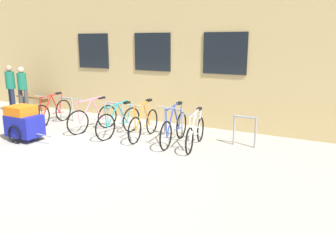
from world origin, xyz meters
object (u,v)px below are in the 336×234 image
at_px(bicycle_orange, 144,124).
at_px(wooden_bench, 33,100).
at_px(bike_trailer, 24,122).
at_px(person_browsing, 11,86).
at_px(bicycle_pink, 93,118).
at_px(bicycle_white, 195,133).
at_px(bicycle_teal, 119,122).
at_px(bicycle_red, 53,112).
at_px(bicycle_blue, 174,128).
at_px(backpack, 35,113).
at_px(person_by_bench, 22,86).

bearing_deg(bicycle_orange, wooden_bench, 166.99).
xyz_separation_m(bike_trailer, person_browsing, (-3.30, 2.18, 0.52)).
bearing_deg(bicycle_pink, bicycle_white, 0.20).
relative_size(bicycle_teal, bike_trailer, 1.23).
bearing_deg(wooden_bench, person_browsing, -96.87).
bearing_deg(bicycle_white, bicycle_teal, -178.17).
relative_size(bicycle_red, bicycle_blue, 0.94).
xyz_separation_m(bicycle_blue, bicycle_white, (0.59, -0.00, -0.04)).
distance_m(bicycle_blue, wooden_bench, 7.00).
relative_size(bike_trailer, person_browsing, 0.84).
bearing_deg(person_browsing, backpack, -12.28).
xyz_separation_m(bicycle_red, person_by_bench, (-2.26, 0.75, 0.58)).
bearing_deg(bicycle_red, bicycle_teal, -2.53).
height_order(person_by_bench, backpack, person_by_bench).
xyz_separation_m(bicycle_pink, bicycle_teal, (0.97, -0.06, 0.00)).
xyz_separation_m(bicycle_white, bike_trailer, (-4.25, -1.60, 0.12)).
bearing_deg(bicycle_white, backpack, 177.79).
bearing_deg(bike_trailer, person_browsing, 146.64).
distance_m(bicycle_blue, bicycle_pink, 2.65).
bearing_deg(person_browsing, bicycle_red, -11.41).
bearing_deg(bicycle_orange, person_by_bench, 172.53).
bearing_deg(bicycle_white, wooden_bench, 169.22).
xyz_separation_m(wooden_bench, person_browsing, (-0.10, -0.85, 0.64)).
relative_size(person_by_bench, person_browsing, 0.97).
bearing_deg(person_by_bench, bike_trailer, -39.04).
distance_m(bicycle_blue, person_browsing, 7.00).
bearing_deg(bicycle_pink, person_by_bench, 168.47).
height_order(bicycle_white, backpack, bicycle_white).
height_order(bicycle_pink, person_by_bench, person_by_bench).
xyz_separation_m(bicycle_orange, person_by_bench, (-5.66, 0.74, 0.57)).
bearing_deg(person_browsing, bicycle_teal, -6.95).
height_order(bicycle_red, bike_trailer, bicycle_red).
xyz_separation_m(bicycle_pink, backpack, (-2.75, 0.24, -0.17)).
distance_m(bicycle_red, person_by_bench, 2.45).
height_order(bicycle_blue, bicycle_teal, bicycle_blue).
bearing_deg(person_browsing, bicycle_blue, -4.66).
xyz_separation_m(person_by_bench, person_browsing, (-0.34, -0.23, 0.03)).
height_order(person_browsing, backpack, person_browsing).
bearing_deg(bicycle_blue, bicycle_red, 179.45).
bearing_deg(bicycle_teal, bicycle_white, 1.83).
distance_m(bicycle_teal, wooden_bench, 5.38).
xyz_separation_m(bicycle_pink, bike_trailer, (-1.00, -1.59, 0.09)).
bearing_deg(person_by_bench, bicycle_blue, -6.83).
relative_size(bicycle_pink, bicycle_white, 0.99).
bearing_deg(bike_trailer, bicycle_orange, 31.52).
relative_size(wooden_bench, person_by_bench, 0.85).
bearing_deg(person_browsing, bike_trailer, -33.36).
height_order(bicycle_red, bicycle_blue, bicycle_blue).
distance_m(bicycle_orange, bicycle_white, 1.54).
relative_size(bicycle_pink, person_by_bench, 1.02).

